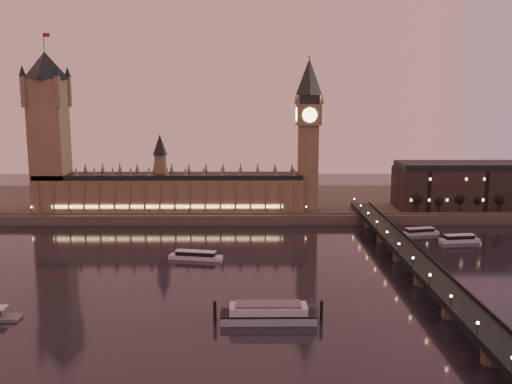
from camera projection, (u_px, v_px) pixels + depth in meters
ground at (219, 272)px, 272.96m from camera, size 700.00×700.00×0.00m
far_embankment at (270, 202)px, 435.38m from camera, size 560.00×130.00×6.00m
palace_of_westminster at (170, 187)px, 388.34m from camera, size 180.00×26.62×52.00m
victoria_tower at (48, 123)px, 380.40m from camera, size 31.68×31.68×118.00m
big_ben at (308, 125)px, 382.03m from camera, size 17.68×17.68×104.00m
westminster_bridge at (410, 260)px, 272.74m from camera, size 13.20×260.00×15.30m
city_block at (507, 184)px, 399.85m from camera, size 155.00×45.00×34.00m
bare_tree_0 at (419, 202)px, 379.10m from camera, size 5.20×5.20×10.58m
bare_tree_1 at (439, 202)px, 379.20m from camera, size 5.20×5.20×10.58m
bare_tree_2 at (460, 202)px, 379.31m from camera, size 5.20×5.20×10.58m
bare_tree_3 at (480, 202)px, 379.41m from camera, size 5.20×5.20×10.58m
bare_tree_4 at (500, 202)px, 379.51m from camera, size 5.20×5.20×10.58m
cruise_boat_a at (196, 255)px, 294.24m from camera, size 28.22×11.08×4.41m
cruise_boat_b at (420, 232)px, 346.15m from camera, size 23.76×10.56×4.26m
cruise_boat_c at (459, 239)px, 328.29m from camera, size 23.40×9.18×4.56m
moored_barge at (268, 313)px, 212.70m from camera, size 41.22×10.23×7.56m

